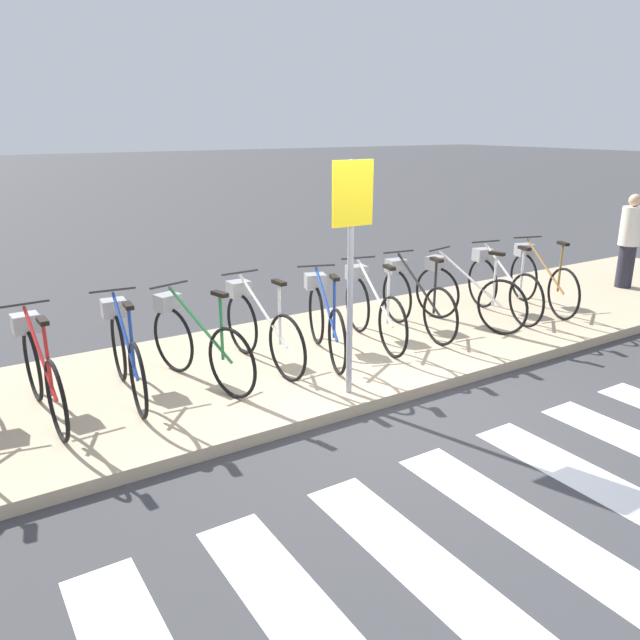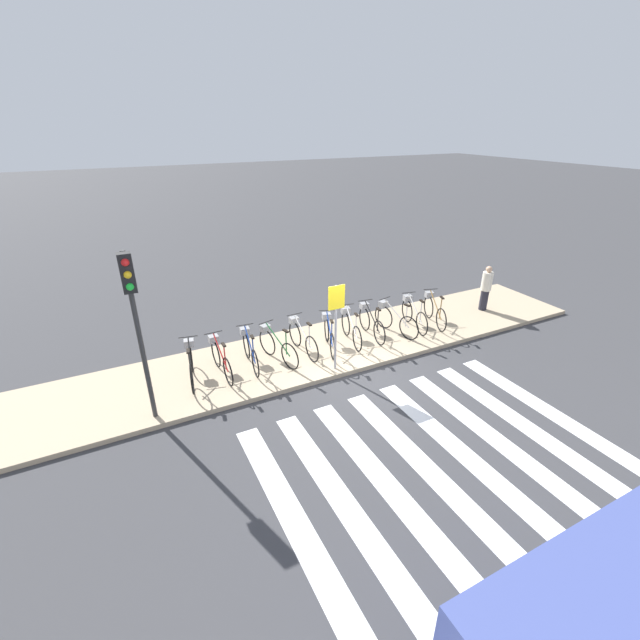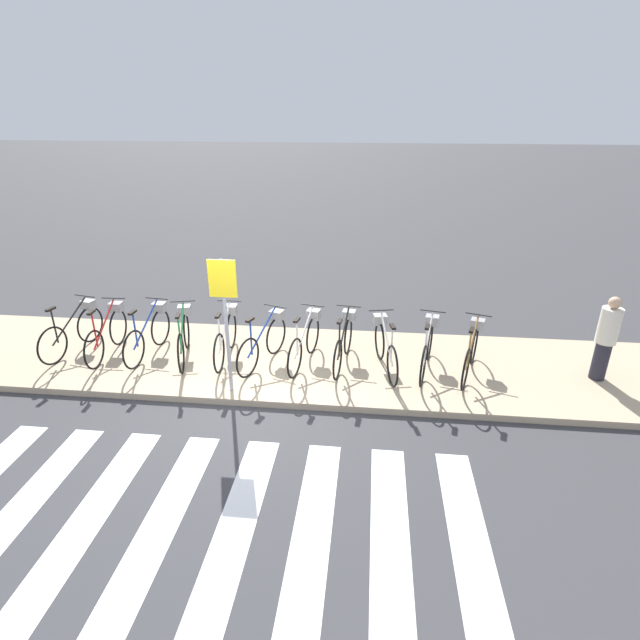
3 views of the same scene
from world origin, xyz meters
TOP-DOWN VIEW (x-y plane):
  - ground_plane at (0.00, 0.00)m, footprint 120.00×120.00m
  - sidewalk at (0.00, 1.46)m, footprint 16.72×2.92m
  - parked_bicycle_1 at (-3.04, 1.39)m, footprint 0.46×1.72m
  - parked_bicycle_2 at (-2.25, 1.46)m, footprint 0.46×1.72m
  - parked_bicycle_3 at (-1.55, 1.38)m, footprint 0.58×1.68m
  - parked_bicycle_4 at (-0.75, 1.49)m, footprint 0.46×1.72m
  - parked_bicycle_5 at (0.02, 1.34)m, footprint 0.68×1.64m
  - parked_bicycle_6 at (0.76, 1.44)m, footprint 0.52×1.70m
  - parked_bicycle_7 at (1.47, 1.46)m, footprint 0.46×1.71m
  - parked_bicycle_8 at (2.21, 1.33)m, footprint 0.53×1.69m
  - parked_bicycle_9 at (2.97, 1.38)m, footprint 0.53×1.69m
  - parked_bicycle_10 at (3.73, 1.31)m, footprint 0.66×1.65m
  - pedestrian at (5.94, 1.36)m, footprint 0.34×0.34m
  - sign_post at (-0.36, 0.29)m, footprint 0.44×0.07m

SIDE VIEW (x-z plane):
  - ground_plane at x=0.00m, z-range 0.00..0.00m
  - sidewalk at x=0.00m, z-range 0.00..0.12m
  - parked_bicycle_1 at x=-3.04m, z-range 0.05..1.11m
  - parked_bicycle_2 at x=-2.25m, z-range 0.05..1.11m
  - parked_bicycle_3 at x=-1.55m, z-range 0.05..1.11m
  - parked_bicycle_4 at x=-0.75m, z-range 0.05..1.11m
  - parked_bicycle_5 at x=0.02m, z-range 0.05..1.11m
  - parked_bicycle_6 at x=0.76m, z-range 0.05..1.11m
  - parked_bicycle_7 at x=1.47m, z-range 0.05..1.11m
  - parked_bicycle_8 at x=2.21m, z-range 0.05..1.11m
  - parked_bicycle_9 at x=2.97m, z-range 0.05..1.11m
  - parked_bicycle_10 at x=3.73m, z-range 0.05..1.11m
  - pedestrian at x=5.94m, z-range 0.15..1.68m
  - sign_post at x=-0.36m, z-range 0.53..2.82m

